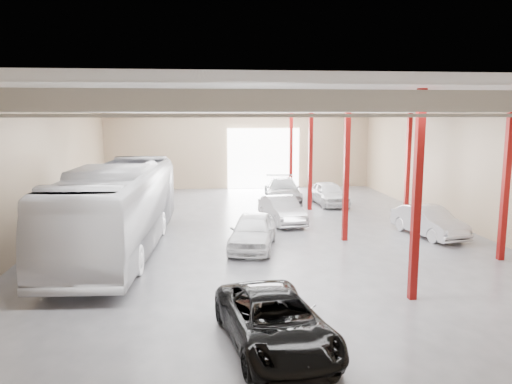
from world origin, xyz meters
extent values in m
cube|color=#4C4C52|center=(0.00, 0.00, 0.00)|extent=(22.00, 32.00, 0.01)
cube|color=#AEAEA9|center=(0.00, 0.00, 7.00)|extent=(22.00, 32.00, 0.12)
cube|color=#7C654E|center=(0.00, 16.00, 3.50)|extent=(22.00, 0.12, 7.00)
cube|color=#7C654E|center=(0.00, -16.00, 3.50)|extent=(22.00, 0.12, 7.00)
cube|color=#7C654E|center=(-11.00, 0.00, 3.50)|extent=(0.12, 32.00, 7.00)
cube|color=#7C654E|center=(11.00, 0.00, 3.50)|extent=(0.12, 32.00, 7.00)
cube|color=white|center=(2.00, 15.85, 2.50)|extent=(6.00, 0.20, 5.00)
cube|color=maroon|center=(3.80, -10.00, 3.50)|extent=(0.25, 0.25, 7.00)
cube|color=maroon|center=(3.80, -2.00, 3.50)|extent=(0.25, 0.25, 7.00)
cube|color=maroon|center=(3.80, 6.00, 3.50)|extent=(0.25, 0.25, 7.00)
cube|color=maroon|center=(3.80, 13.00, 3.50)|extent=(0.25, 0.25, 7.00)
cube|color=maroon|center=(9.50, -6.00, 3.50)|extent=(0.25, 0.25, 7.00)
cube|color=maroon|center=(9.50, 4.00, 3.50)|extent=(0.25, 0.25, 7.00)
cube|color=#B4B4AF|center=(0.00, -12.00, 6.55)|extent=(21.60, 0.15, 0.60)
cube|color=#B4B4AF|center=(0.00, -12.00, 6.15)|extent=(21.60, 0.10, 0.10)
cube|color=#B4B4AF|center=(0.00, -6.00, 6.55)|extent=(21.60, 0.15, 0.60)
cube|color=#B4B4AF|center=(0.00, -6.00, 6.15)|extent=(21.60, 0.10, 0.10)
cube|color=#B4B4AF|center=(0.00, 0.00, 6.55)|extent=(21.60, 0.15, 0.60)
cube|color=#B4B4AF|center=(0.00, 0.00, 6.15)|extent=(21.60, 0.10, 0.10)
cube|color=#B4B4AF|center=(0.00, 6.00, 6.55)|extent=(21.60, 0.15, 0.60)
cube|color=#B4B4AF|center=(0.00, 6.00, 6.15)|extent=(21.60, 0.10, 0.10)
cube|color=#B4B4AF|center=(0.00, 12.00, 6.55)|extent=(21.60, 0.15, 0.60)
cube|color=#B4B4AF|center=(0.00, 12.00, 6.15)|extent=(21.60, 0.10, 0.10)
imported|color=silver|center=(-6.96, -2.62, 1.98)|extent=(4.21, 14.39, 3.96)
imported|color=black|center=(-1.34, -13.00, 0.73)|extent=(3.22, 5.60, 1.47)
imported|color=silver|center=(-0.88, -3.00, 0.82)|extent=(2.94, 5.12, 1.64)
imported|color=#A6A6AA|center=(1.34, 2.20, 0.76)|extent=(2.30, 4.80, 1.52)
imported|color=gray|center=(2.50, 9.00, 0.85)|extent=(2.83, 6.03, 1.70)
imported|color=silver|center=(8.30, -1.68, 0.77)|extent=(2.51, 4.88, 1.53)
imported|color=silver|center=(5.50, 7.63, 0.79)|extent=(2.15, 4.75, 1.58)
camera|label=1|loc=(-3.24, -25.43, 6.20)|focal=35.00mm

